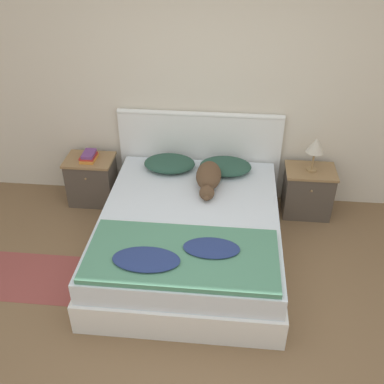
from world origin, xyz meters
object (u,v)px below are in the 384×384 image
(bed, at_px, (190,235))
(dog, at_px, (209,178))
(nightstand_right, at_px, (308,191))
(table_lamp, at_px, (316,146))
(pillow_right, at_px, (226,166))
(nightstand_left, at_px, (92,180))
(pillow_left, at_px, (170,163))
(book_stack, at_px, (89,156))

(bed, relative_size, dog, 3.29)
(nightstand_right, xyz_separation_m, dog, (-1.06, -0.37, 0.34))
(table_lamp, bearing_deg, nightstand_right, 90.00)
(pillow_right, relative_size, table_lamp, 1.45)
(dog, bearing_deg, table_lamp, 18.73)
(bed, xyz_separation_m, nightstand_right, (1.19, 0.84, 0.02))
(nightstand_right, distance_m, table_lamp, 0.55)
(nightstand_left, height_order, pillow_right, pillow_right)
(nightstand_left, height_order, pillow_left, pillow_left)
(pillow_left, relative_size, table_lamp, 1.45)
(bed, distance_m, dog, 0.61)
(nightstand_left, xyz_separation_m, pillow_right, (1.49, -0.05, 0.30))
(pillow_left, height_order, dog, dog)
(nightstand_right, distance_m, pillow_right, 0.95)
(dog, xyz_separation_m, book_stack, (-1.33, 0.36, -0.03))
(dog, relative_size, table_lamp, 1.68)
(nightstand_left, distance_m, dog, 1.42)
(bed, distance_m, pillow_left, 0.90)
(nightstand_left, height_order, dog, dog)
(nightstand_left, xyz_separation_m, nightstand_right, (2.39, 0.00, 0.00))
(bed, distance_m, nightstand_left, 1.46)
(bed, bearing_deg, book_stack, 145.12)
(bed, bearing_deg, table_lamp, 34.74)
(bed, height_order, nightstand_right, nightstand_right)
(pillow_right, bearing_deg, table_lamp, 2.85)
(nightstand_left, bearing_deg, bed, -35.07)
(dog, xyz_separation_m, table_lamp, (1.06, 0.36, 0.21))
(nightstand_right, relative_size, dog, 0.87)
(nightstand_right, xyz_separation_m, table_lamp, (0.00, -0.01, 0.55))
(book_stack, bearing_deg, pillow_right, -1.69)
(dog, height_order, book_stack, dog)
(bed, distance_m, table_lamp, 1.56)
(pillow_right, relative_size, book_stack, 2.32)
(pillow_right, distance_m, dog, 0.35)
(table_lamp, bearing_deg, book_stack, -179.98)
(nightstand_left, distance_m, pillow_right, 1.52)
(pillow_right, xyz_separation_m, book_stack, (-1.48, 0.04, 0.01))
(nightstand_right, distance_m, pillow_left, 1.52)
(nightstand_left, height_order, nightstand_right, same)
(pillow_right, bearing_deg, book_stack, 178.31)
(pillow_left, bearing_deg, pillow_right, 0.00)
(pillow_left, xyz_separation_m, pillow_right, (0.59, 0.00, 0.00))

